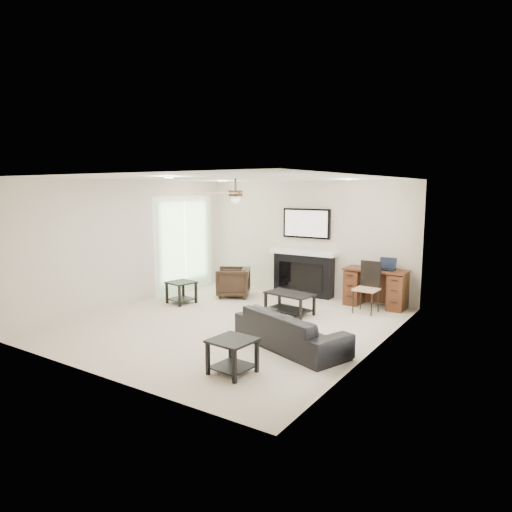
% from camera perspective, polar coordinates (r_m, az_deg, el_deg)
% --- Properties ---
extents(room_shell, '(5.50, 5.54, 2.52)m').
position_cam_1_polar(room_shell, '(7.69, -1.51, 3.61)').
color(room_shell, beige).
rests_on(room_shell, ground).
extents(sofa, '(2.00, 1.32, 0.54)m').
position_cam_1_polar(sofa, '(6.82, 4.34, -9.15)').
color(sofa, black).
rests_on(sofa, ground).
extents(armchair, '(0.95, 0.94, 0.64)m').
position_cam_1_polar(armchair, '(9.92, -2.87, -3.29)').
color(armchair, black).
rests_on(armchair, ground).
extents(coffee_table, '(0.96, 0.63, 0.40)m').
position_cam_1_polar(coffee_table, '(8.61, 4.21, -5.93)').
color(coffee_table, black).
rests_on(coffee_table, ground).
extents(end_table_near, '(0.56, 0.56, 0.45)m').
position_cam_1_polar(end_table_near, '(5.91, -2.96, -12.41)').
color(end_table_near, black).
rests_on(end_table_near, ground).
extents(end_table_left, '(0.58, 0.58, 0.45)m').
position_cam_1_polar(end_table_left, '(9.49, -9.31, -4.52)').
color(end_table_left, black).
rests_on(end_table_left, ground).
extents(fireplace_unit, '(1.52, 0.34, 1.91)m').
position_cam_1_polar(fireplace_unit, '(9.99, 5.95, 0.46)').
color(fireplace_unit, black).
rests_on(fireplace_unit, ground).
extents(desk, '(1.22, 0.56, 0.76)m').
position_cam_1_polar(desk, '(9.38, 14.73, -3.86)').
color(desk, '#3E170F').
rests_on(desk, ground).
extents(desk_chair, '(0.44, 0.46, 0.97)m').
position_cam_1_polar(desk_chair, '(8.85, 13.63, -3.86)').
color(desk_chair, black).
rests_on(desk_chair, ground).
extents(laptop, '(0.33, 0.24, 0.23)m').
position_cam_1_polar(laptop, '(9.21, 15.99, -1.00)').
color(laptop, black).
rests_on(laptop, desk).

